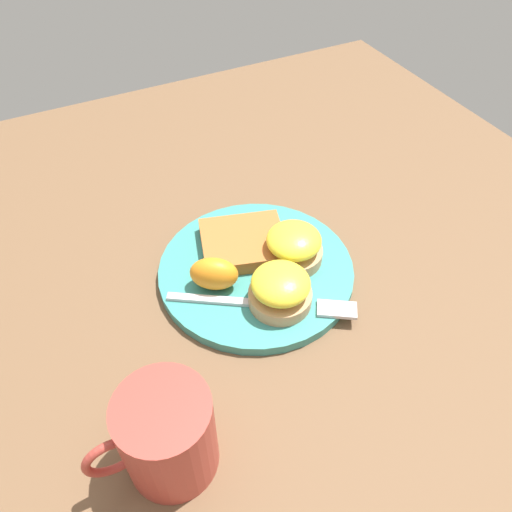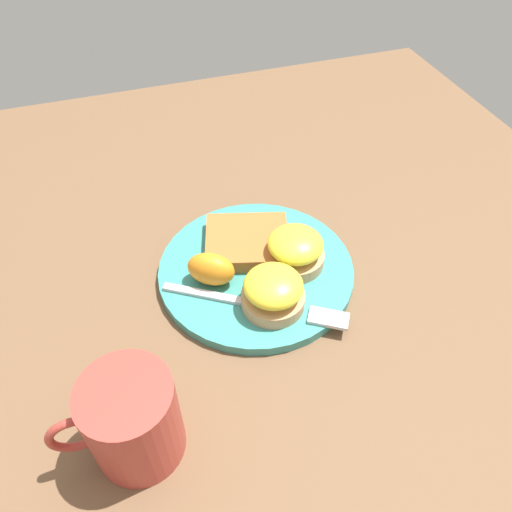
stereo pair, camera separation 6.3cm
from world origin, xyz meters
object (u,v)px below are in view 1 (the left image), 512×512
at_px(sandwich_benedict_right, 294,246).
at_px(fork, 274,305).
at_px(sandwich_benedict_left, 283,288).
at_px(cup, 167,435).
at_px(hashbrown_patty, 243,243).
at_px(orange_wedge, 214,274).

relative_size(sandwich_benedict_right, fork, 0.38).
height_order(sandwich_benedict_left, cup, cup).
bearing_deg(hashbrown_patty, fork, 85.45).
distance_m(sandwich_benedict_left, hashbrown_patty, 0.10).
xyz_separation_m(sandwich_benedict_right, hashbrown_patty, (0.05, -0.05, -0.01)).
height_order(sandwich_benedict_left, hashbrown_patty, sandwich_benedict_left).
height_order(sandwich_benedict_right, fork, sandwich_benedict_right).
xyz_separation_m(hashbrown_patty, orange_wedge, (0.06, 0.04, 0.01)).
bearing_deg(fork, orange_wedge, -50.29).
bearing_deg(sandwich_benedict_right, orange_wedge, -1.39).
bearing_deg(orange_wedge, sandwich_benedict_left, 137.18).
bearing_deg(cup, orange_wedge, -124.53).
bearing_deg(fork, cup, 33.55).
bearing_deg(sandwich_benedict_left, sandwich_benedict_right, -129.58).
xyz_separation_m(sandwich_benedict_left, hashbrown_patty, (0.00, -0.10, -0.01)).
relative_size(sandwich_benedict_left, sandwich_benedict_right, 1.00).
height_order(sandwich_benedict_right, orange_wedge, sandwich_benedict_right).
height_order(sandwich_benedict_left, orange_wedge, sandwich_benedict_left).
relative_size(orange_wedge, fork, 0.29).
bearing_deg(sandwich_benedict_left, fork, 12.36).
distance_m(hashbrown_patty, cup, 0.29).
relative_size(sandwich_benedict_left, hashbrown_patty, 0.70).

